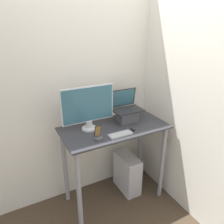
# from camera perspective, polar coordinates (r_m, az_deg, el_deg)

# --- Properties ---
(ground_plane) EXTENTS (12.00, 12.00, 0.00)m
(ground_plane) POSITION_cam_1_polar(r_m,az_deg,el_deg) (2.72, 3.72, -24.88)
(ground_plane) COLOR #473828
(wall_back) EXTENTS (6.00, 0.05, 2.60)m
(wall_back) POSITION_cam_1_polar(r_m,az_deg,el_deg) (2.53, -3.37, 6.34)
(wall_back) COLOR silver
(wall_back) RESTS_ON ground_plane
(wall_side_right) EXTENTS (0.05, 6.00, 2.60)m
(wall_side_right) POSITION_cam_1_polar(r_m,az_deg,el_deg) (2.37, 18.14, 4.19)
(wall_side_right) COLOR silver
(wall_side_right) RESTS_ON ground_plane
(desk) EXTENTS (1.14, 0.57, 0.96)m
(desk) POSITION_cam_1_polar(r_m,az_deg,el_deg) (2.44, 0.62, -8.36)
(desk) COLOR #333338
(desk) RESTS_ON ground_plane
(laptop) EXTENTS (0.32, 0.24, 0.35)m
(laptop) POSITION_cam_1_polar(r_m,az_deg,el_deg) (2.45, 3.92, -0.15)
(laptop) COLOR #4C4C51
(laptop) RESTS_ON desk
(monitor) EXTENTS (0.56, 0.15, 0.46)m
(monitor) POSITION_cam_1_polar(r_m,az_deg,el_deg) (2.21, -6.23, 0.99)
(monitor) COLOR silver
(monitor) RESTS_ON desk
(keyboard) EXTENTS (0.24, 0.09, 0.02)m
(keyboard) POSITION_cam_1_polar(r_m,az_deg,el_deg) (2.18, 2.20, -5.80)
(keyboard) COLOR silver
(keyboard) RESTS_ON desk
(mouse) EXTENTS (0.04, 0.07, 0.03)m
(mouse) POSITION_cam_1_polar(r_m,az_deg,el_deg) (2.28, 5.57, -4.37)
(mouse) COLOR #262626
(mouse) RESTS_ON desk
(cell_phone) EXTENTS (0.08, 0.08, 0.15)m
(cell_phone) POSITION_cam_1_polar(r_m,az_deg,el_deg) (2.09, -3.63, -6.38)
(cell_phone) COLOR #4C4C51
(cell_phone) RESTS_ON desk
(computer_tower) EXTENTS (0.19, 0.40, 0.48)m
(computer_tower) POSITION_cam_1_polar(r_m,az_deg,el_deg) (2.86, 3.99, -15.60)
(computer_tower) COLOR silver
(computer_tower) RESTS_ON ground_plane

